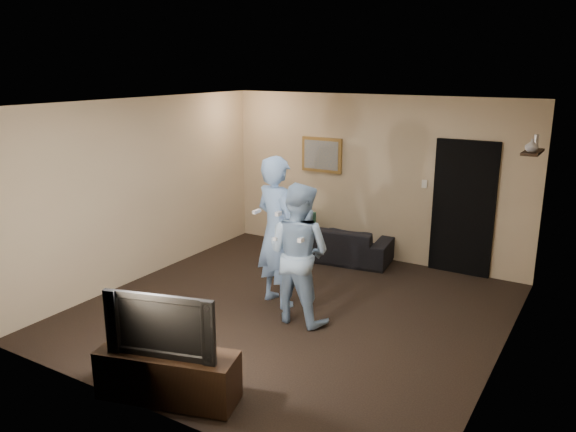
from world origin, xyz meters
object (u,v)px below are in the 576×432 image
Objects in this scene: sofa at (331,242)px; wii_player_left at (277,231)px; television at (165,322)px; wii_player_right at (298,253)px; tv_console at (168,375)px.

wii_player_left reaches higher than sofa.
wii_player_right is at bearing 69.07° from television.
wii_player_left is at bearing 88.11° from sofa.
tv_console is at bearing -82.64° from wii_player_left.
television is (0.00, 0.00, 0.54)m from tv_console.
tv_console is at bearing 89.20° from sofa.
tv_console is 0.76× the size of wii_player_right.
wii_player_right is at bearing 69.07° from tv_console.
tv_console is 1.24× the size of television.
wii_player_right is (0.18, 2.11, 0.07)m from television.
tv_console is at bearing 0.00° from television.
wii_player_right is (0.49, -0.29, -0.12)m from wii_player_left.
television is at bearing -82.64° from wii_player_left.
television is 2.43m from wii_player_left.
sofa is 4.39m from television.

